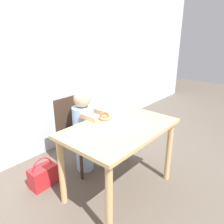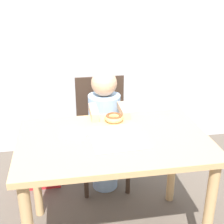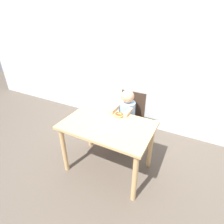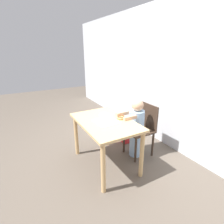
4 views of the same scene
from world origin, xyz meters
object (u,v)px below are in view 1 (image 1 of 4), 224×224
Objects in this scene: child_figure at (84,131)px; handbag at (43,176)px; chair at (77,132)px; donut at (105,117)px.

handbag is (-0.51, 0.12, -0.38)m from child_figure.
handbag is at bearing -179.34° from chair.
chair is at bearing 92.26° from donut.
donut reaches higher than handbag.
chair is 0.13m from child_figure.
chair is 0.53m from donut.
child_figure is 7.98× the size of donut.
handbag is (-0.53, 0.43, -0.64)m from donut.
child_figure reaches higher than chair.
chair is at bearing 90.00° from child_figure.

